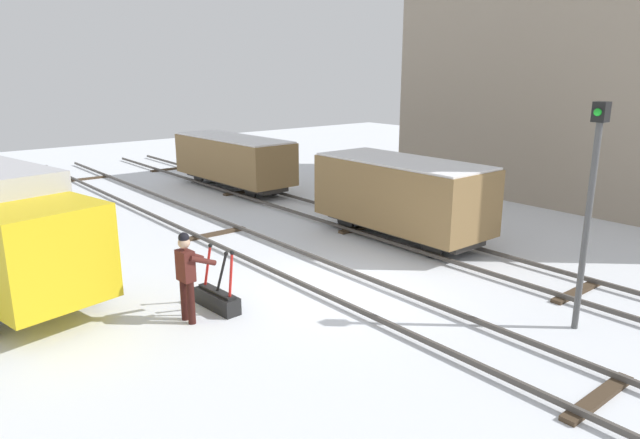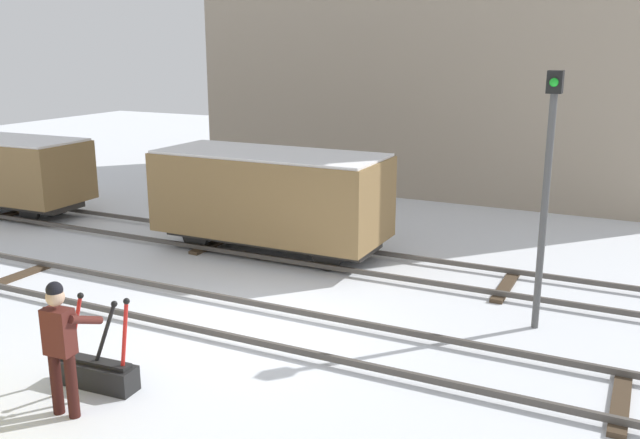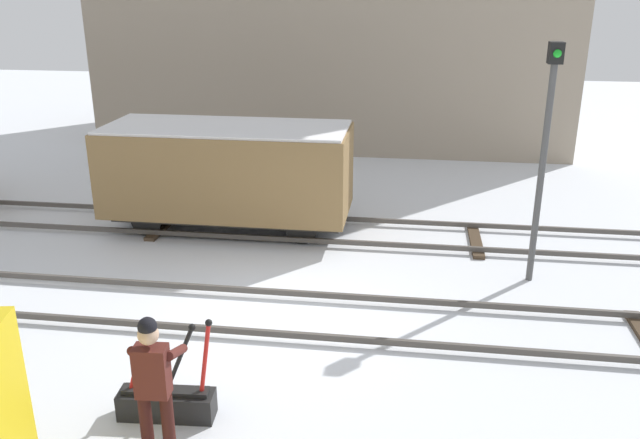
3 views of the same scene
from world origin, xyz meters
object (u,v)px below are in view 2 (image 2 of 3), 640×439
Objects in this scene: rail_worker at (61,339)px; freight_car_mid_siding at (270,196)px; switch_lever_frame at (97,371)px; signal_post at (547,178)px.

freight_car_mid_siding is (-1.21, 7.50, 0.31)m from rail_worker.
switch_lever_frame is 0.27× the size of freight_car_mid_siding.
switch_lever_frame is 6.92m from freight_car_mid_siding.
rail_worker is 0.35× the size of freight_car_mid_siding.
rail_worker is at bearing -131.91° from signal_post.
switch_lever_frame is 7.64m from signal_post.
signal_post is at bearing 39.10° from switch_lever_frame.
freight_car_mid_siding is (-6.33, 1.80, -1.26)m from signal_post.
switch_lever_frame is 0.77× the size of rail_worker.
rail_worker is at bearing -80.21° from switch_lever_frame.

